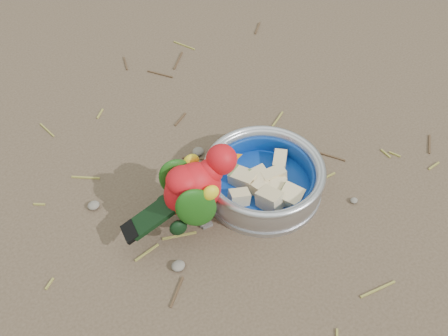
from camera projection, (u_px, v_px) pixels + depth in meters
ground at (237, 188)px, 0.90m from camera, size 60.00×60.00×0.00m
food_bowl at (263, 187)px, 0.89m from camera, size 0.21×0.21×0.02m
bowl_wall at (264, 176)px, 0.87m from camera, size 0.21×0.21×0.04m
fruit_wedges at (263, 178)px, 0.87m from camera, size 0.12×0.12×0.03m
lory_parrot at (195, 194)px, 0.79m from camera, size 0.20×0.12×0.15m
ground_debris at (232, 150)px, 0.96m from camera, size 0.90×0.80×0.01m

